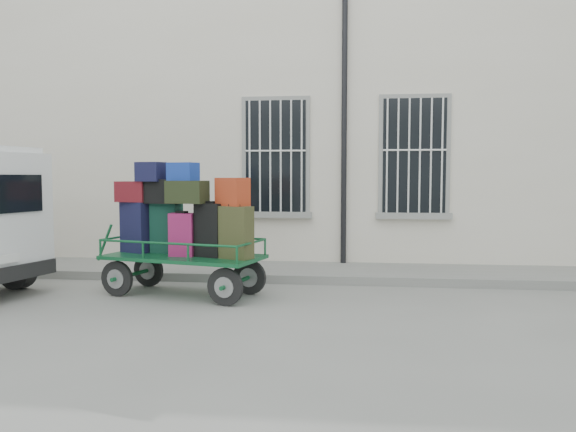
# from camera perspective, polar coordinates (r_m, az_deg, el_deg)

# --- Properties ---
(ground) EXTENTS (80.00, 80.00, 0.00)m
(ground) POSITION_cam_1_polar(r_m,az_deg,el_deg) (8.40, -1.31, -8.69)
(ground) COLOR slate
(ground) RESTS_ON ground
(building) EXTENTS (24.00, 5.15, 6.00)m
(building) POSITION_cam_1_polar(r_m,az_deg,el_deg) (13.71, 1.89, 8.83)
(building) COLOR beige
(building) RESTS_ON ground
(sidewalk) EXTENTS (24.00, 1.70, 0.15)m
(sidewalk) POSITION_cam_1_polar(r_m,az_deg,el_deg) (10.53, 0.35, -5.68)
(sidewalk) COLOR slate
(sidewalk) RESTS_ON ground
(luggage_cart) EXTENTS (2.90, 1.65, 2.08)m
(luggage_cart) POSITION_cam_1_polar(r_m,az_deg,el_deg) (8.85, -10.75, -1.11)
(luggage_cart) COLOR black
(luggage_cart) RESTS_ON ground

